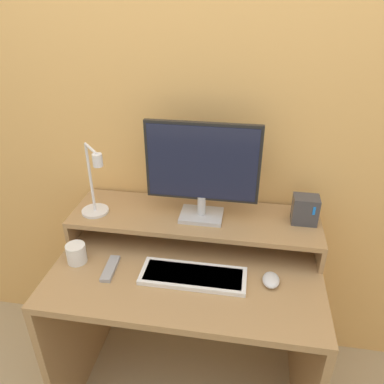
# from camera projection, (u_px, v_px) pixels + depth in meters

# --- Properties ---
(wall_back) EXTENTS (6.00, 0.05, 2.50)m
(wall_back) POSITION_uv_depth(u_px,v_px,m) (202.00, 124.00, 1.65)
(wall_back) COLOR #E5AD60
(wall_back) RESTS_ON ground_plane
(desk) EXTENTS (1.09, 0.68, 0.77)m
(desk) POSITION_uv_depth(u_px,v_px,m) (188.00, 305.00, 1.67)
(desk) COLOR #A87F51
(desk) RESTS_ON ground_plane
(monitor_shelf) EXTENTS (1.09, 0.32, 0.12)m
(monitor_shelf) POSITION_uv_depth(u_px,v_px,m) (195.00, 219.00, 1.66)
(monitor_shelf) COLOR #A87F51
(monitor_shelf) RESTS_ON desk
(monitor) EXTENTS (0.47, 0.14, 0.43)m
(monitor) POSITION_uv_depth(u_px,v_px,m) (202.00, 169.00, 1.52)
(monitor) COLOR #BCBCC1
(monitor) RESTS_ON monitor_shelf
(desk_lamp) EXTENTS (0.17, 0.17, 0.33)m
(desk_lamp) POSITION_uv_depth(u_px,v_px,m) (95.00, 191.00, 1.59)
(desk_lamp) COLOR silver
(desk_lamp) RESTS_ON monitor_shelf
(router_dock) EXTENTS (0.11, 0.08, 0.12)m
(router_dock) POSITION_uv_depth(u_px,v_px,m) (305.00, 210.00, 1.57)
(router_dock) COLOR #3D3D42
(router_dock) RESTS_ON monitor_shelf
(keyboard) EXTENTS (0.42, 0.15, 0.02)m
(keyboard) POSITION_uv_depth(u_px,v_px,m) (193.00, 276.00, 1.47)
(keyboard) COLOR white
(keyboard) RESTS_ON desk
(mouse) EXTENTS (0.07, 0.09, 0.03)m
(mouse) POSITION_uv_depth(u_px,v_px,m) (271.00, 280.00, 1.44)
(mouse) COLOR silver
(mouse) RESTS_ON desk
(remote_control) EXTENTS (0.05, 0.15, 0.02)m
(remote_control) POSITION_uv_depth(u_px,v_px,m) (110.00, 268.00, 1.51)
(remote_control) COLOR #99999E
(remote_control) RESTS_ON desk
(mug) EXTENTS (0.08, 0.08, 0.08)m
(mug) POSITION_uv_depth(u_px,v_px,m) (76.00, 253.00, 1.54)
(mug) COLOR white
(mug) RESTS_ON desk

